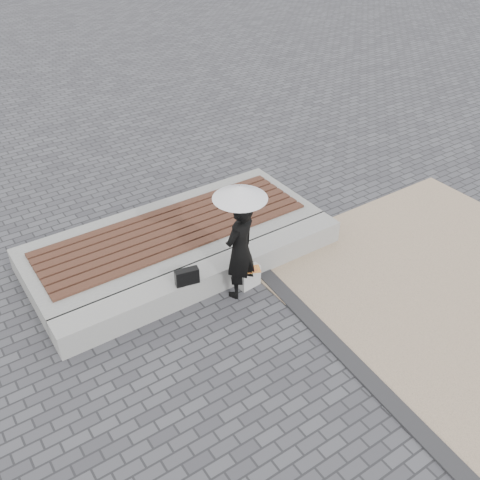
# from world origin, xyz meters

# --- Properties ---
(ground) EXTENTS (80.00, 80.00, 0.00)m
(ground) POSITION_xyz_m (0.00, 0.00, 0.00)
(ground) COLOR #4A4A4F
(ground) RESTS_ON ground
(terrazzo_zone) EXTENTS (5.00, 5.00, 0.02)m
(terrazzo_zone) POSITION_xyz_m (3.20, -0.50, 0.01)
(terrazzo_zone) COLOR tan
(terrazzo_zone) RESTS_ON ground
(edging_band) EXTENTS (0.61, 5.20, 0.04)m
(edging_band) POSITION_xyz_m (0.75, -0.50, 0.02)
(edging_band) COLOR #2C2C2E
(edging_band) RESTS_ON ground
(seating_ledge) EXTENTS (5.00, 0.45, 0.40)m
(seating_ledge) POSITION_xyz_m (0.00, 1.60, 0.20)
(seating_ledge) COLOR #9E9D98
(seating_ledge) RESTS_ON ground
(timber_platform) EXTENTS (5.00, 2.00, 0.40)m
(timber_platform) POSITION_xyz_m (0.00, 2.80, 0.20)
(timber_platform) COLOR #9A9A95
(timber_platform) RESTS_ON ground
(timber_decking) EXTENTS (4.60, 1.40, 0.04)m
(timber_decking) POSITION_xyz_m (0.00, 2.80, 0.42)
(timber_decking) COLOR brown
(timber_decking) RESTS_ON timber_platform
(woman) EXTENTS (0.69, 0.57, 1.64)m
(woman) POSITION_xyz_m (0.29, 1.21, 0.82)
(woman) COLOR black
(woman) RESTS_ON ground
(parasol) EXTENTS (0.78, 0.78, 1.00)m
(parasol) POSITION_xyz_m (0.29, 1.21, 1.81)
(parasol) COLOR #B6B6BB
(parasol) RESTS_ON ground
(handbag) EXTENTS (0.37, 0.20, 0.25)m
(handbag) POSITION_xyz_m (-0.50, 1.44, 0.53)
(handbag) COLOR black
(handbag) RESTS_ON seating_ledge
(canvas_tote) EXTENTS (0.36, 0.18, 0.36)m
(canvas_tote) POSITION_xyz_m (0.50, 1.25, 0.18)
(canvas_tote) COLOR silver
(canvas_tote) RESTS_ON ground
(magazine) EXTENTS (0.32, 0.28, 0.01)m
(magazine) POSITION_xyz_m (0.50, 1.20, 0.37)
(magazine) COLOR red
(magazine) RESTS_ON canvas_tote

